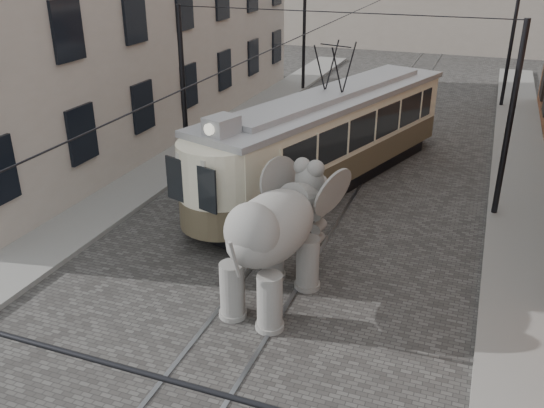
% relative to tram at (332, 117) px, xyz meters
% --- Properties ---
extents(ground, '(120.00, 120.00, 0.00)m').
position_rel_tram_xyz_m(ground, '(0.38, -6.89, -2.43)').
color(ground, '#44423F').
extents(tram_rails, '(1.54, 80.00, 0.02)m').
position_rel_tram_xyz_m(tram_rails, '(0.38, -6.89, -2.42)').
color(tram_rails, slate).
rests_on(tram_rails, ground).
extents(sidewalk_right, '(2.00, 60.00, 0.15)m').
position_rel_tram_xyz_m(sidewalk_right, '(6.38, -6.89, -2.36)').
color(sidewalk_right, slate).
rests_on(sidewalk_right, ground).
extents(sidewalk_left, '(2.00, 60.00, 0.15)m').
position_rel_tram_xyz_m(sidewalk_left, '(-6.12, -6.89, -2.36)').
color(sidewalk_left, slate).
rests_on(sidewalk_left, ground).
extents(stucco_building, '(7.00, 24.00, 10.00)m').
position_rel_tram_xyz_m(stucco_building, '(-10.62, 3.11, 2.57)').
color(stucco_building, gray).
rests_on(stucco_building, ground).
extents(catenary, '(11.00, 30.20, 6.00)m').
position_rel_tram_xyz_m(catenary, '(0.18, -1.89, 0.57)').
color(catenary, black).
rests_on(catenary, ground).
extents(tram, '(6.24, 12.43, 4.86)m').
position_rel_tram_xyz_m(tram, '(0.00, 0.00, 0.00)').
color(tram, beige).
rests_on(tram, ground).
extents(elephant, '(3.43, 5.31, 3.04)m').
position_rel_tram_xyz_m(elephant, '(0.69, -7.75, -0.91)').
color(elephant, slate).
rests_on(elephant, ground).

